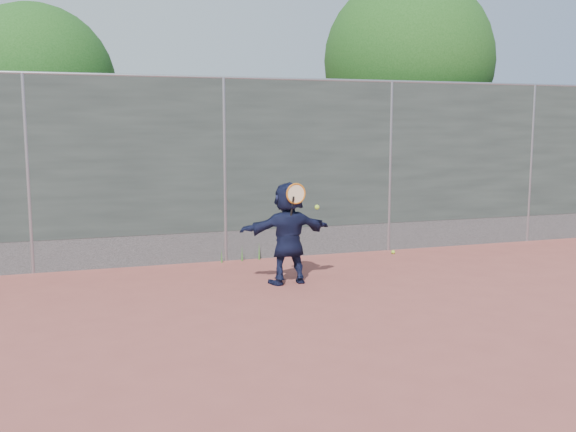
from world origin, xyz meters
name	(u,v)px	position (x,y,z in m)	size (l,w,h in m)	color
ground	(291,320)	(0.00, 0.00, 0.00)	(80.00, 80.00, 0.00)	#9E4C42
player	(288,233)	(0.51, 1.71, 0.73)	(1.35, 0.43, 1.46)	#131835
ball_ground	(393,252)	(2.92, 3.14, 0.03)	(0.07, 0.07, 0.07)	#9FD12E
fence	(225,166)	(0.00, 3.50, 1.58)	(20.00, 0.06, 3.03)	#38423D
swing_action	(298,196)	(0.59, 1.51, 1.27)	(0.50, 0.13, 0.51)	#C46212
tree_right	(415,67)	(4.68, 5.75, 3.49)	(3.78, 3.60, 5.39)	#382314
tree_left	(44,89)	(-2.85, 6.55, 2.94)	(3.15, 3.00, 4.53)	#382314
weed_clump	(245,253)	(0.29, 3.38, 0.13)	(0.68, 0.07, 0.30)	#387226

